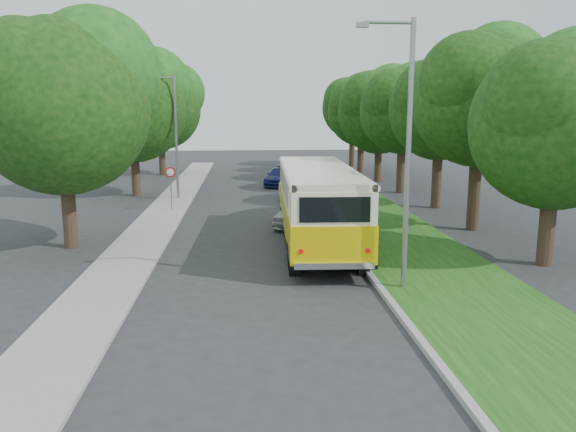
{
  "coord_description": "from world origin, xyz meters",
  "views": [
    {
      "loc": [
        -0.49,
        -18.63,
        5.43
      ],
      "look_at": [
        1.13,
        2.16,
        1.5
      ],
      "focal_mm": 35.0,
      "sensor_mm": 36.0,
      "label": 1
    }
  ],
  "objects": [
    {
      "name": "curb",
      "position": [
        3.6,
        5.0,
        0.07
      ],
      "size": [
        0.2,
        70.0,
        0.15
      ],
      "primitive_type": "cube",
      "color": "gray",
      "rests_on": "ground"
    },
    {
      "name": "treeline",
      "position": [
        3.15,
        17.99,
        5.93
      ],
      "size": [
        24.27,
        41.91,
        9.46
      ],
      "color": "#332319",
      "rests_on": "ground"
    },
    {
      "name": "car_silver",
      "position": [
        2.1,
        7.64,
        0.72
      ],
      "size": [
        3.09,
        4.53,
        1.43
      ],
      "primitive_type": "imported",
      "rotation": [
        0.0,
        0.0,
        -0.37
      ],
      "color": "#A9AAAE",
      "rests_on": "ground"
    },
    {
      "name": "lamppost_near",
      "position": [
        4.21,
        -2.5,
        4.37
      ],
      "size": [
        1.71,
        0.16,
        8.0
      ],
      "color": "gray",
      "rests_on": "ground"
    },
    {
      "name": "vintage_bus",
      "position": [
        2.43,
        3.47,
        1.64
      ],
      "size": [
        3.21,
        11.11,
        3.27
      ],
      "primitive_type": null,
      "rotation": [
        0.0,
        0.0,
        -0.03
      ],
      "color": "#E4C207",
      "rests_on": "ground"
    },
    {
      "name": "car_grey",
      "position": [
        2.53,
        23.86,
        0.68
      ],
      "size": [
        3.07,
        5.22,
        1.36
      ],
      "primitive_type": "imported",
      "rotation": [
        0.0,
        0.0,
        -0.17
      ],
      "color": "slate",
      "rests_on": "ground"
    },
    {
      "name": "lamppost_far",
      "position": [
        -4.7,
        16.0,
        4.12
      ],
      "size": [
        1.71,
        0.16,
        7.5
      ],
      "color": "gray",
      "rests_on": "ground"
    },
    {
      "name": "warning_sign",
      "position": [
        -4.5,
        11.98,
        1.71
      ],
      "size": [
        0.56,
        0.1,
        2.5
      ],
      "color": "gray",
      "rests_on": "ground"
    },
    {
      "name": "sidewalk",
      "position": [
        -4.8,
        5.0,
        0.06
      ],
      "size": [
        2.2,
        70.0,
        0.12
      ],
      "primitive_type": "cube",
      "color": "gray",
      "rests_on": "ground"
    },
    {
      "name": "car_blue",
      "position": [
        2.15,
        22.25,
        0.66
      ],
      "size": [
        2.94,
        4.86,
        1.32
      ],
      "primitive_type": "imported",
      "rotation": [
        0.0,
        0.0,
        -0.26
      ],
      "color": "navy",
      "rests_on": "ground"
    },
    {
      "name": "ground",
      "position": [
        0.0,
        0.0,
        0.0
      ],
      "size": [
        120.0,
        120.0,
        0.0
      ],
      "primitive_type": "plane",
      "color": "#2C2C2F",
      "rests_on": "ground"
    },
    {
      "name": "car_white",
      "position": [
        2.44,
        14.78,
        0.65
      ],
      "size": [
        1.62,
        4.01,
        1.29
      ],
      "primitive_type": "imported",
      "rotation": [
        0.0,
        0.0,
        0.06
      ],
      "color": "white",
      "rests_on": "ground"
    },
    {
      "name": "grass_verge",
      "position": [
        5.95,
        5.0,
        0.07
      ],
      "size": [
        4.5,
        70.0,
        0.13
      ],
      "primitive_type": "cube",
      "color": "#174813",
      "rests_on": "ground"
    }
  ]
}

